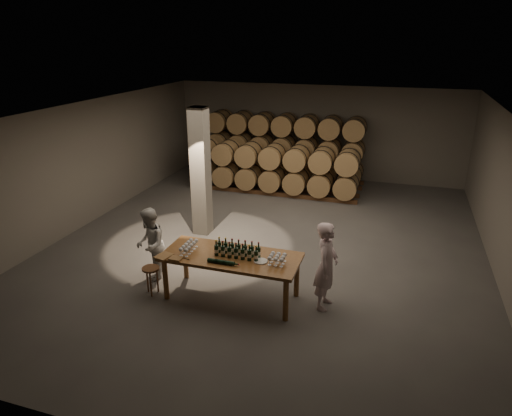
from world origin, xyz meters
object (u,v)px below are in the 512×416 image
(notebook_near, at_px, (176,258))
(plate, at_px, (261,261))
(bottle_cluster, at_px, (237,251))
(stool, at_px, (151,272))
(person_woman, at_px, (150,244))
(tasting_table, at_px, (231,260))
(person_man, at_px, (326,266))

(notebook_near, bearing_deg, plate, 15.43)
(bottle_cluster, relative_size, stool, 1.52)
(stool, height_order, person_woman, person_woman)
(tasting_table, relative_size, person_man, 1.54)
(plate, bearing_deg, tasting_table, 173.95)
(bottle_cluster, xyz_separation_m, notebook_near, (-1.05, -0.44, -0.10))
(plate, distance_m, person_woman, 2.47)
(person_man, distance_m, person_woman, 3.61)
(tasting_table, relative_size, plate, 10.18)
(plate, height_order, person_woman, person_woman)
(notebook_near, distance_m, person_woman, 1.15)
(tasting_table, height_order, plate, plate)
(bottle_cluster, bearing_deg, person_woman, 173.87)
(person_man, height_order, person_woman, person_man)
(notebook_near, height_order, person_woman, person_woman)
(plate, xyz_separation_m, stool, (-2.14, -0.28, -0.45))
(tasting_table, bearing_deg, person_woman, 173.65)
(bottle_cluster, distance_m, person_woman, 2.00)
(bottle_cluster, distance_m, person_man, 1.66)
(bottle_cluster, height_order, person_man, person_man)
(notebook_near, bearing_deg, stool, 171.58)
(plate, bearing_deg, person_woman, 173.73)
(tasting_table, distance_m, stool, 1.61)
(notebook_near, relative_size, person_man, 0.14)
(plate, relative_size, stool, 0.45)
(plate, bearing_deg, notebook_near, -165.75)
(bottle_cluster, relative_size, plate, 3.37)
(bottle_cluster, height_order, person_woman, person_woman)
(bottle_cluster, bearing_deg, notebook_near, -157.11)
(person_man, relative_size, person_woman, 1.10)
(plate, distance_m, notebook_near, 1.57)
(bottle_cluster, bearing_deg, plate, -6.87)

